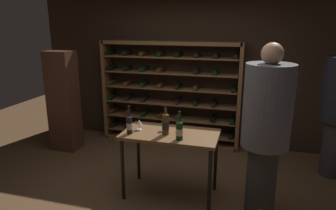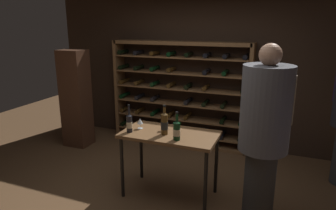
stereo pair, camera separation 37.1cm
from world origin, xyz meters
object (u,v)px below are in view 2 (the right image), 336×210
object	(u,v)px
wine_bottle_red_label	(177,130)
wine_glass_stemmed_center	(140,122)
wine_glass_stemmed_left	(164,122)
display_cabinet	(76,99)
wine_rack	(179,94)
person_host_in_suit	(264,129)
wine_bottle_green_slim	(164,123)
tasting_table	(170,140)
wine_bottle_gold_foil	(129,123)

from	to	relation	value
wine_bottle_red_label	wine_glass_stemmed_center	bearing A→B (deg)	161.28
wine_glass_stemmed_left	wine_glass_stemmed_center	size ratio (longest dim) A/B	1.13
display_cabinet	wine_glass_stemmed_center	bearing A→B (deg)	-28.48
wine_rack	wine_bottle_red_label	xyz separation A→B (m)	(0.66, -1.89, 0.04)
wine_rack	wine_glass_stemmed_center	bearing A→B (deg)	-86.96
person_host_in_suit	wine_bottle_green_slim	size ratio (longest dim) A/B	5.33
wine_rack	tasting_table	size ratio (longest dim) A/B	2.13
wine_bottle_red_label	wine_glass_stemmed_left	bearing A→B (deg)	135.48
wine_rack	person_host_in_suit	distance (m)	2.41
tasting_table	wine_bottle_red_label	distance (m)	0.32
wine_bottle_gold_foil	wine_glass_stemmed_left	xyz separation A→B (m)	(0.37, 0.22, -0.01)
person_host_in_suit	wine_bottle_gold_foil	xyz separation A→B (m)	(-1.57, -0.06, -0.11)
wine_bottle_red_label	wine_glass_stemmed_center	distance (m)	0.60
wine_bottle_red_label	person_host_in_suit	bearing A→B (deg)	5.42
wine_bottle_gold_foil	wine_glass_stemmed_center	bearing A→B (deg)	68.65
tasting_table	wine_bottle_red_label	bearing A→B (deg)	-49.21
display_cabinet	wine_bottle_green_slim	size ratio (longest dim) A/B	4.65
tasting_table	wine_bottle_green_slim	bearing A→B (deg)	-125.39
wine_rack	person_host_in_suit	world-z (taller)	person_host_in_suit
display_cabinet	wine_bottle_gold_foil	size ratio (longest dim) A/B	4.88
wine_glass_stemmed_center	wine_bottle_green_slim	bearing A→B (deg)	-11.29
wine_bottle_gold_foil	wine_glass_stemmed_left	bearing A→B (deg)	30.62
person_host_in_suit	wine_glass_stemmed_center	bearing A→B (deg)	-89.95
display_cabinet	person_host_in_suit	bearing A→B (deg)	-17.86
tasting_table	wine_bottle_green_slim	xyz separation A→B (m)	(-0.04, -0.06, 0.23)
tasting_table	wine_glass_stemmed_center	bearing A→B (deg)	178.50
wine_rack	wine_bottle_red_label	world-z (taller)	wine_rack
person_host_in_suit	wine_glass_stemmed_left	size ratio (longest dim) A/B	13.23
person_host_in_suit	wine_bottle_red_label	bearing A→B (deg)	-80.64
person_host_in_suit	wine_glass_stemmed_left	world-z (taller)	person_host_in_suit
tasting_table	wine_bottle_green_slim	world-z (taller)	wine_bottle_green_slim
wine_rack	wine_bottle_green_slim	size ratio (longest dim) A/B	6.80
wine_rack	wine_bottle_green_slim	world-z (taller)	wine_rack
display_cabinet	wine_bottle_red_label	distance (m)	2.57
wine_rack	display_cabinet	size ratio (longest dim) A/B	1.46
tasting_table	display_cabinet	world-z (taller)	display_cabinet
wine_glass_stemmed_center	wine_glass_stemmed_left	bearing A→B (deg)	10.76
wine_bottle_gold_foil	person_host_in_suit	bearing A→B (deg)	2.19
person_host_in_suit	wine_bottle_red_label	world-z (taller)	person_host_in_suit
tasting_table	wine_bottle_gold_foil	xyz separation A→B (m)	(-0.47, -0.15, 0.21)
wine_glass_stemmed_left	display_cabinet	bearing A→B (deg)	156.67
display_cabinet	wine_bottle_green_slim	world-z (taller)	display_cabinet
person_host_in_suit	wine_bottle_green_slim	distance (m)	1.15
person_host_in_suit	wine_bottle_red_label	distance (m)	0.95
wine_rack	wine_glass_stemmed_center	world-z (taller)	wine_rack
display_cabinet	wine_glass_stemmed_center	world-z (taller)	display_cabinet
wine_bottle_gold_foil	wine_bottle_green_slim	world-z (taller)	wine_bottle_green_slim
wine_bottle_gold_foil	wine_glass_stemmed_center	distance (m)	0.18
wine_bottle_gold_foil	wine_glass_stemmed_left	world-z (taller)	wine_bottle_gold_foil
tasting_table	person_host_in_suit	world-z (taller)	person_host_in_suit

